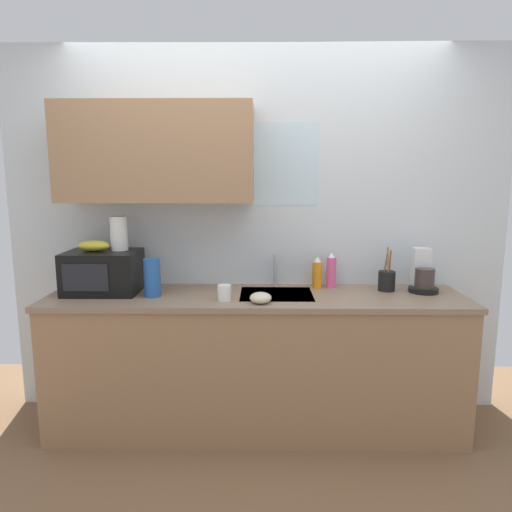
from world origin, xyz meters
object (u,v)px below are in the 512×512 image
at_px(cereal_canister, 152,278).
at_px(small_bowl, 261,298).
at_px(paper_towel_roll, 119,233).
at_px(mug_white, 224,293).
at_px(microwave, 103,272).
at_px(coffee_maker, 423,275).
at_px(utensil_crock, 387,280).
at_px(dish_soap_bottle_orange, 317,273).
at_px(dish_soap_bottle_pink, 331,271).
at_px(banana_bunch, 94,246).

bearing_deg(cereal_canister, small_bowl, -12.46).
xyz_separation_m(paper_towel_roll, mug_white, (0.70, -0.24, -0.33)).
relative_size(microwave, coffee_maker, 1.64).
distance_m(coffee_maker, utensil_crock, 0.23).
relative_size(dish_soap_bottle_orange, dish_soap_bottle_pink, 0.89).
height_order(dish_soap_bottle_pink, utensil_crock, utensil_crock).
relative_size(microwave, dish_soap_bottle_orange, 2.16).
bearing_deg(small_bowl, dish_soap_bottle_pink, 40.96).
bearing_deg(banana_bunch, paper_towel_roll, 18.43).
distance_m(microwave, dish_soap_bottle_pink, 1.50).
relative_size(banana_bunch, cereal_canister, 0.84).
bearing_deg(utensil_crock, banana_bunch, -177.89).
bearing_deg(microwave, utensil_crock, 2.21).
relative_size(microwave, utensil_crock, 1.57).
bearing_deg(utensil_crock, dish_soap_bottle_pink, 165.07).
xyz_separation_m(dish_soap_bottle_orange, cereal_canister, (-1.06, -0.25, 0.02)).
bearing_deg(microwave, coffee_maker, 1.65).
bearing_deg(coffee_maker, banana_bunch, -178.43).
xyz_separation_m(microwave, utensil_crock, (1.85, 0.07, -0.06)).
distance_m(mug_white, small_bowl, 0.23).
relative_size(microwave, banana_bunch, 2.30).
bearing_deg(small_bowl, paper_towel_roll, 161.91).
bearing_deg(cereal_canister, utensil_crock, 6.43).
xyz_separation_m(cereal_canister, small_bowl, (0.68, -0.15, -0.09)).
bearing_deg(dish_soap_bottle_orange, utensil_crock, -9.66).
bearing_deg(dish_soap_bottle_pink, paper_towel_roll, -175.35).
bearing_deg(utensil_crock, paper_towel_roll, -179.35).
bearing_deg(dish_soap_bottle_pink, microwave, -173.70).
distance_m(microwave, coffee_maker, 2.08).
bearing_deg(coffee_maker, microwave, -178.35).
xyz_separation_m(coffee_maker, small_bowl, (-1.06, -0.31, -0.07)).
xyz_separation_m(banana_bunch, dish_soap_bottle_orange, (1.45, 0.15, -0.21)).
bearing_deg(coffee_maker, small_bowl, -163.76).
bearing_deg(dish_soap_bottle_pink, coffee_maker, -10.26).
bearing_deg(paper_towel_roll, small_bowl, -18.09).
xyz_separation_m(coffee_maker, dish_soap_bottle_pink, (-0.58, 0.11, 0.01)).
distance_m(dish_soap_bottle_orange, dish_soap_bottle_pink, 0.10).
xyz_separation_m(paper_towel_roll, small_bowl, (0.92, -0.30, -0.35)).
bearing_deg(dish_soap_bottle_pink, cereal_canister, -167.15).
height_order(banana_bunch, small_bowl, banana_bunch).
xyz_separation_m(dish_soap_bottle_pink, utensil_crock, (0.35, -0.09, -0.04)).
height_order(microwave, paper_towel_roll, paper_towel_roll).
bearing_deg(cereal_canister, dish_soap_bottle_pink, 12.85).
height_order(cereal_canister, utensil_crock, utensil_crock).
xyz_separation_m(coffee_maker, utensil_crock, (-0.23, 0.01, -0.03)).
height_order(paper_towel_roll, coffee_maker, paper_towel_roll).
bearing_deg(microwave, cereal_canister, -16.13).
bearing_deg(dish_soap_bottle_orange, banana_bunch, -174.24).
relative_size(paper_towel_roll, dish_soap_bottle_orange, 1.03).
xyz_separation_m(microwave, paper_towel_roll, (0.10, 0.05, 0.24)).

